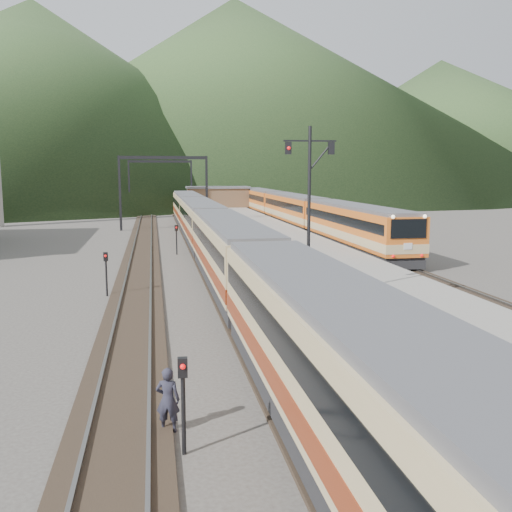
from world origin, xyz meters
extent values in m
cube|color=black|center=(0.00, 40.00, 0.06)|extent=(2.60, 200.00, 0.12)
cube|color=slate|center=(-0.72, 40.00, 0.16)|extent=(0.10, 200.00, 0.14)
cube|color=slate|center=(0.72, 40.00, 0.16)|extent=(0.10, 200.00, 0.14)
cube|color=black|center=(-5.00, 40.00, 0.06)|extent=(2.60, 200.00, 0.12)
cube|color=slate|center=(-5.72, 40.00, 0.16)|extent=(0.10, 200.00, 0.14)
cube|color=slate|center=(-4.28, 40.00, 0.16)|extent=(0.10, 200.00, 0.14)
cube|color=black|center=(11.50, 40.00, 0.06)|extent=(2.60, 200.00, 0.12)
cube|color=slate|center=(10.78, 40.00, 0.16)|extent=(0.10, 200.00, 0.14)
cube|color=slate|center=(12.22, 40.00, 0.16)|extent=(0.10, 200.00, 0.14)
cube|color=gray|center=(5.60, 38.00, 0.50)|extent=(8.00, 100.00, 1.00)
cube|color=black|center=(-7.50, 55.00, 4.00)|extent=(0.25, 0.25, 8.00)
cube|color=black|center=(1.80, 55.00, 4.00)|extent=(0.25, 0.25, 8.00)
cube|color=black|center=(-2.85, 55.00, 7.80)|extent=(9.30, 0.22, 0.35)
cube|color=black|center=(-7.50, 80.00, 4.00)|extent=(0.25, 0.25, 8.00)
cube|color=black|center=(1.80, 80.00, 4.00)|extent=(0.25, 0.25, 8.00)
cube|color=black|center=(-2.85, 80.00, 7.80)|extent=(9.30, 0.22, 0.35)
cube|color=brown|center=(5.60, 78.00, 2.40)|extent=(9.00, 4.00, 2.80)
cube|color=slate|center=(5.60, 78.00, 3.95)|extent=(9.40, 4.40, 0.30)
cone|color=#264020|center=(-40.00, 190.00, 30.00)|extent=(180.00, 180.00, 60.00)
cone|color=#264020|center=(30.00, 230.00, 37.50)|extent=(220.00, 220.00, 75.00)
cone|color=#264020|center=(110.00, 210.00, 25.00)|extent=(160.00, 160.00, 50.00)
cube|color=tan|center=(0.00, 3.81, 1.90)|extent=(2.73, 18.34, 3.33)
cube|color=tan|center=(0.00, 22.66, 1.90)|extent=(2.73, 18.34, 3.33)
cube|color=tan|center=(0.00, 41.50, 1.90)|extent=(2.73, 18.34, 3.33)
cube|color=tan|center=(0.00, 60.35, 1.90)|extent=(2.73, 18.34, 3.33)
cube|color=orange|center=(11.50, 34.58, 1.97)|extent=(2.85, 19.15, 3.48)
cube|color=orange|center=(11.50, 54.23, 1.97)|extent=(2.85, 19.15, 3.48)
cube|color=orange|center=(11.50, 73.88, 1.97)|extent=(2.85, 19.15, 3.48)
cylinder|color=black|center=(2.37, 15.15, 4.59)|extent=(0.14, 0.14, 7.18)
cube|color=black|center=(2.37, 15.15, 7.58)|extent=(2.20, 0.21, 0.07)
cube|color=black|center=(1.47, 15.21, 7.28)|extent=(0.26, 0.20, 0.50)
cube|color=black|center=(3.27, 15.09, 7.28)|extent=(0.26, 0.20, 0.50)
cylinder|color=black|center=(-3.49, 4.32, 1.00)|extent=(0.10, 0.10, 2.00)
cube|color=black|center=(-3.49, 4.32, 2.05)|extent=(0.23, 0.17, 0.45)
cylinder|color=black|center=(-2.34, 35.90, 1.00)|extent=(0.10, 0.10, 2.00)
cube|color=black|center=(-2.34, 35.90, 2.05)|extent=(0.27, 0.23, 0.45)
cylinder|color=black|center=(-6.48, 21.66, 1.00)|extent=(0.10, 0.10, 2.00)
cube|color=black|center=(-6.48, 21.66, 2.05)|extent=(0.25, 0.20, 0.45)
imported|color=#262634|center=(-3.80, 5.56, 0.82)|extent=(0.67, 0.52, 1.63)
camera|label=1|loc=(-4.03, -7.88, 6.35)|focal=40.00mm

